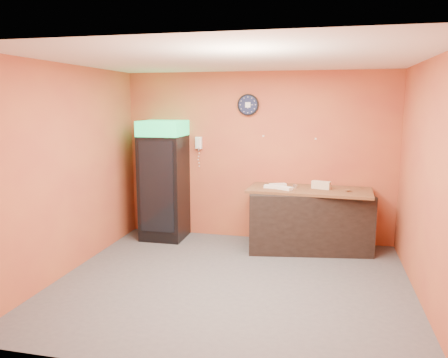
% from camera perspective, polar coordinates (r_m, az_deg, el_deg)
% --- Properties ---
extents(floor, '(4.50, 4.50, 0.00)m').
position_cam_1_polar(floor, '(5.78, 1.04, -13.41)').
color(floor, '#47474C').
rests_on(floor, ground).
extents(back_wall, '(4.50, 0.02, 2.80)m').
position_cam_1_polar(back_wall, '(7.33, 4.34, 2.91)').
color(back_wall, '#C06436').
rests_on(back_wall, floor).
extents(left_wall, '(0.02, 4.00, 2.80)m').
position_cam_1_polar(left_wall, '(6.25, -19.54, 1.15)').
color(left_wall, '#C06436').
rests_on(left_wall, floor).
extents(right_wall, '(0.02, 4.00, 2.80)m').
position_cam_1_polar(right_wall, '(5.40, 25.17, -0.53)').
color(right_wall, '#C06436').
rests_on(right_wall, floor).
extents(ceiling, '(4.50, 4.00, 0.02)m').
position_cam_1_polar(ceiling, '(5.34, 1.14, 15.40)').
color(ceiling, white).
rests_on(ceiling, back_wall).
extents(beverage_cooler, '(0.71, 0.72, 2.00)m').
position_cam_1_polar(beverage_cooler, '(7.41, -7.95, -0.39)').
color(beverage_cooler, black).
rests_on(beverage_cooler, floor).
extents(prep_counter, '(1.97, 1.12, 0.93)m').
position_cam_1_polar(prep_counter, '(7.03, 10.99, -5.32)').
color(prep_counter, black).
rests_on(prep_counter, floor).
extents(wall_clock, '(0.35, 0.06, 0.35)m').
position_cam_1_polar(wall_clock, '(7.28, 3.17, 9.65)').
color(wall_clock, black).
rests_on(wall_clock, back_wall).
extents(wall_phone, '(0.11, 0.10, 0.20)m').
position_cam_1_polar(wall_phone, '(7.48, -3.33, 4.73)').
color(wall_phone, white).
rests_on(wall_phone, back_wall).
extents(butcher_paper, '(1.92, 0.93, 0.04)m').
position_cam_1_polar(butcher_paper, '(6.92, 11.12, -1.43)').
color(butcher_paper, brown).
rests_on(butcher_paper, prep_counter).
extents(sub_roll_stack, '(0.30, 0.17, 0.12)m').
position_cam_1_polar(sub_roll_stack, '(6.94, 12.56, -0.77)').
color(sub_roll_stack, beige).
rests_on(sub_roll_stack, butcher_paper).
extents(wrapped_sandwich_left, '(0.31, 0.14, 0.04)m').
position_cam_1_polar(wrapped_sandwich_left, '(6.89, 6.52, -1.00)').
color(wrapped_sandwich_left, white).
rests_on(wrapped_sandwich_left, butcher_paper).
extents(wrapped_sandwich_mid, '(0.33, 0.25, 0.04)m').
position_cam_1_polar(wrapped_sandwich_mid, '(6.81, 7.68, -1.15)').
color(wrapped_sandwich_mid, white).
rests_on(wrapped_sandwich_mid, butcher_paper).
extents(wrapped_sandwich_right, '(0.29, 0.20, 0.04)m').
position_cam_1_polar(wrapped_sandwich_right, '(7.07, 7.03, -0.75)').
color(wrapped_sandwich_right, white).
rests_on(wrapped_sandwich_right, butcher_paper).
extents(kitchen_tool, '(0.06, 0.06, 0.06)m').
position_cam_1_polar(kitchen_tool, '(6.93, 9.28, -0.94)').
color(kitchen_tool, silver).
rests_on(kitchen_tool, butcher_paper).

